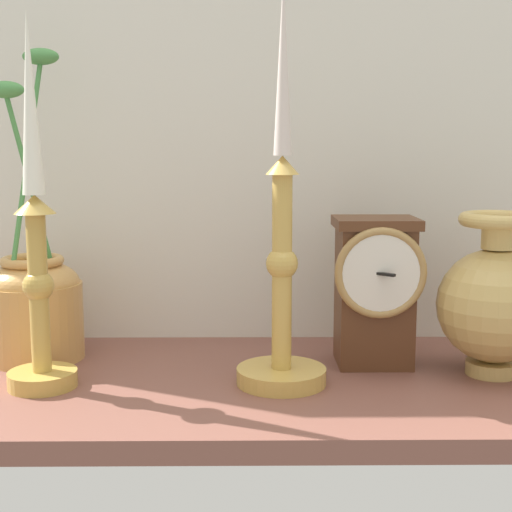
# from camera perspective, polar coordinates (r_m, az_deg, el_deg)

# --- Properties ---
(ground_plane) EXTENTS (1.00, 0.36, 0.02)m
(ground_plane) POSITION_cam_1_polar(r_m,az_deg,el_deg) (0.85, 1.92, -10.23)
(ground_plane) COLOR brown
(back_wall) EXTENTS (1.20, 0.02, 0.65)m
(back_wall) POSITION_cam_1_polar(r_m,az_deg,el_deg) (0.99, 1.55, 12.33)
(back_wall) COLOR silver
(back_wall) RESTS_ON ground_plane
(mantel_clock) EXTENTS (0.11, 0.10, 0.18)m
(mantel_clock) POSITION_cam_1_polar(r_m,az_deg,el_deg) (0.88, 9.28, -2.53)
(mantel_clock) COLOR #54301A
(mantel_clock) RESTS_ON ground_plane
(candlestick_tall_left) EXTENTS (0.07, 0.07, 0.40)m
(candlestick_tall_left) POSITION_cam_1_polar(r_m,az_deg,el_deg) (0.81, -16.78, 0.23)
(candlestick_tall_left) COLOR gold
(candlestick_tall_left) RESTS_ON ground_plane
(candlestick_tall_center) EXTENTS (0.10, 0.10, 0.44)m
(candlestick_tall_center) POSITION_cam_1_polar(r_m,az_deg,el_deg) (0.79, 2.06, -1.50)
(candlestick_tall_center) COLOR gold
(candlestick_tall_center) RESTS_ON ground_plane
(brass_vase_bulbous) EXTENTS (0.13, 0.13, 0.19)m
(brass_vase_bulbous) POSITION_cam_1_polar(r_m,az_deg,el_deg) (0.87, 18.18, -3.39)
(brass_vase_bulbous) COLOR tan
(brass_vase_bulbous) RESTS_ON ground_plane
(brass_vase_jar) EXTENTS (0.12, 0.12, 0.38)m
(brass_vase_jar) POSITION_cam_1_polar(r_m,az_deg,el_deg) (0.94, -16.99, -3.34)
(brass_vase_jar) COLOR tan
(brass_vase_jar) RESTS_ON ground_plane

